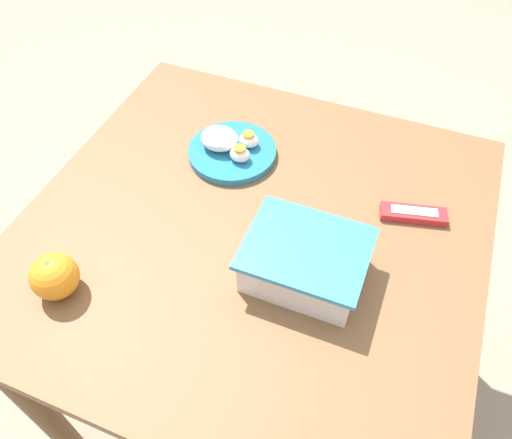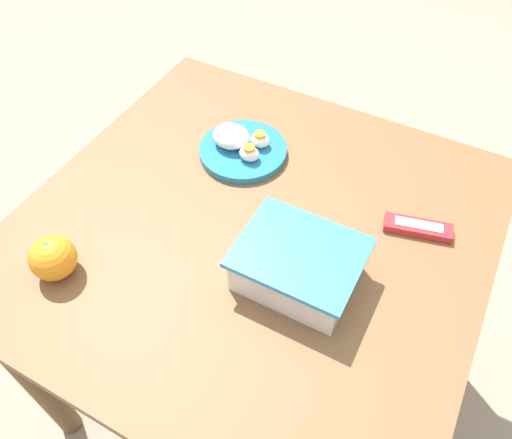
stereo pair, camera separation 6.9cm
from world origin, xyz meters
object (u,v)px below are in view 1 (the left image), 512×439
orange_fruit (54,276)px  candy_bar (413,214)px  rice_plate (230,148)px  food_container (305,263)px

orange_fruit → candy_bar: size_ratio=0.62×
rice_plate → candy_bar: 0.42m
rice_plate → candy_bar: (-0.42, 0.03, -0.01)m
food_container → orange_fruit: bearing=25.9°
rice_plate → food_container: bearing=135.8°
orange_fruit → rice_plate: 0.46m
orange_fruit → candy_bar: orange_fruit is taller
food_container → orange_fruit: size_ratio=2.54×
orange_fruit → rice_plate: bearing=-107.8°
food_container → rice_plate: size_ratio=1.09×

